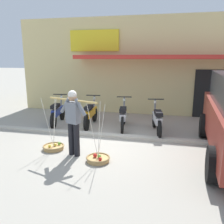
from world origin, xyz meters
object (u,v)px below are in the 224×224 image
(fruit_basket_right_side, at_px, (54,147))
(motorcycle_nearest_shop, at_px, (58,112))
(fruit_basket_left_side, at_px, (98,158))
(motorcycle_third_in_row, at_px, (123,116))
(fruit_vendor, at_px, (73,119))
(motorcycle_end_of_row, at_px, (157,120))
(motorcycle_second_in_row, at_px, (91,114))

(fruit_basket_right_side, height_order, motorcycle_nearest_shop, fruit_basket_right_side)
(fruit_basket_right_side, bearing_deg, fruit_basket_left_side, -18.22)
(fruit_basket_right_side, xyz_separation_m, motorcycle_third_in_row, (1.53, 2.34, 0.38))
(fruit_basket_right_side, bearing_deg, motorcycle_nearest_shop, 112.89)
(fruit_vendor, xyz_separation_m, motorcycle_end_of_row, (2.00, 2.34, -0.52))
(motorcycle_second_in_row, distance_m, motorcycle_end_of_row, 2.44)
(fruit_vendor, distance_m, fruit_basket_right_side, 1.17)
(motorcycle_nearest_shop, height_order, motorcycle_third_in_row, same)
(fruit_vendor, distance_m, motorcycle_end_of_row, 3.12)
(fruit_vendor, distance_m, motorcycle_third_in_row, 2.75)
(fruit_vendor, height_order, motorcycle_third_in_row, fruit_vendor)
(fruit_basket_right_side, xyz_separation_m, motorcycle_second_in_row, (0.29, 2.42, 0.38))
(fruit_vendor, distance_m, fruit_basket_left_side, 1.17)
(motorcycle_second_in_row, xyz_separation_m, motorcycle_end_of_row, (2.42, -0.31, 0.00))
(fruit_vendor, height_order, motorcycle_nearest_shop, fruit_vendor)
(fruit_vendor, relative_size, motorcycle_third_in_row, 0.93)
(fruit_basket_right_side, distance_m, motorcycle_end_of_row, 3.45)
(motorcycle_second_in_row, bearing_deg, motorcycle_end_of_row, -7.34)
(fruit_basket_right_side, bearing_deg, motorcycle_end_of_row, 37.98)
(fruit_vendor, xyz_separation_m, fruit_basket_right_side, (-0.71, 0.23, -0.90))
(motorcycle_nearest_shop, bearing_deg, fruit_basket_right_side, -67.11)
(motorcycle_nearest_shop, relative_size, motorcycle_second_in_row, 0.99)
(fruit_vendor, relative_size, motorcycle_second_in_row, 0.93)
(motorcycle_nearest_shop, bearing_deg, fruit_basket_left_side, -49.56)
(fruit_basket_right_side, distance_m, motorcycle_nearest_shop, 2.60)
(motorcycle_third_in_row, bearing_deg, fruit_vendor, -107.64)
(fruit_basket_left_side, relative_size, motorcycle_second_in_row, 0.80)
(motorcycle_second_in_row, bearing_deg, fruit_basket_left_side, -68.66)
(fruit_vendor, relative_size, fruit_basket_right_side, 1.17)
(motorcycle_nearest_shop, xyz_separation_m, motorcycle_third_in_row, (2.53, -0.03, 0.00))
(motorcycle_nearest_shop, relative_size, motorcycle_end_of_row, 1.00)
(fruit_vendor, height_order, motorcycle_end_of_row, fruit_vendor)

